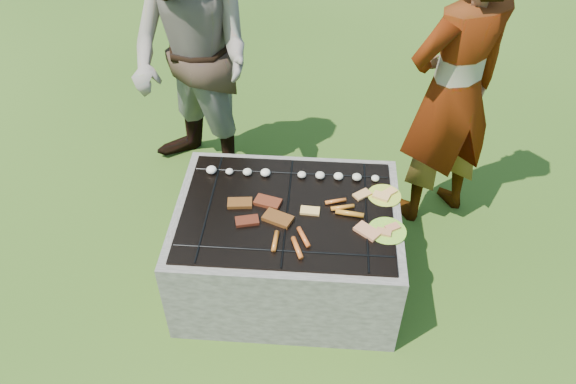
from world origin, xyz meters
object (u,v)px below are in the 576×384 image
at_px(plate_far, 384,196).
at_px(plate_near, 387,231).
at_px(cook, 453,93).
at_px(bystander, 192,61).
at_px(fire_pit, 287,248).

bearing_deg(plate_far, plate_near, -89.92).
height_order(cook, bystander, bystander).
xyz_separation_m(fire_pit, cook, (0.97, 0.73, 0.69)).
relative_size(fire_pit, plate_near, 5.20).
bearing_deg(fire_pit, cook, 36.85).
bearing_deg(plate_far, fire_pit, -164.07).
distance_m(plate_far, cook, 0.79).
height_order(plate_near, bystander, bystander).
distance_m(plate_near, bystander, 1.73).
xyz_separation_m(fire_pit, bystander, (-0.71, 0.98, 0.70)).
xyz_separation_m(cook, bystander, (-1.68, 0.25, 0.01)).
bearing_deg(bystander, fire_pit, -18.49).
distance_m(fire_pit, cook, 1.40).
distance_m(fire_pit, plate_far, 0.67).
distance_m(plate_near, cook, 1.02).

